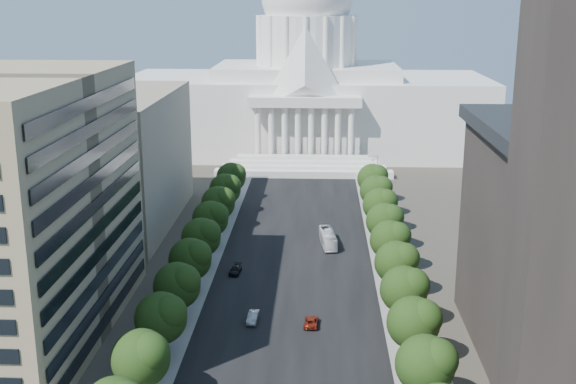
# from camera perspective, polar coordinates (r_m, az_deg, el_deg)

# --- Properties ---
(road_asphalt) EXTENTS (30.00, 260.00, 0.01)m
(road_asphalt) POSITION_cam_1_polar(r_m,az_deg,el_deg) (156.64, 0.76, -3.73)
(road_asphalt) COLOR black
(road_asphalt) RESTS_ON ground
(sidewalk_left) EXTENTS (8.00, 260.00, 0.02)m
(sidewalk_left) POSITION_cam_1_polar(r_m,az_deg,el_deg) (158.32, -6.14, -3.61)
(sidewalk_left) COLOR gray
(sidewalk_left) RESTS_ON ground
(sidewalk_right) EXTENTS (8.00, 260.00, 0.02)m
(sidewalk_right) POSITION_cam_1_polar(r_m,az_deg,el_deg) (157.26, 7.72, -3.79)
(sidewalk_right) COLOR gray
(sidewalk_right) RESTS_ON ground
(capitol) EXTENTS (120.00, 56.00, 73.00)m
(capitol) POSITION_cam_1_polar(r_m,az_deg,el_deg) (245.04, 1.47, 7.94)
(capitol) COLOR white
(capitol) RESTS_ON ground
(office_block_left_far) EXTENTS (38.00, 52.00, 30.00)m
(office_block_left_far) POSITION_cam_1_polar(r_m,az_deg,el_deg) (170.39, -15.48, 2.51)
(office_block_left_far) COLOR gray
(office_block_left_far) RESTS_ON ground
(tree_l_b) EXTENTS (7.79, 7.60, 9.97)m
(tree_l_b) POSITION_cam_1_polar(r_m,az_deg,el_deg) (95.68, -11.40, -12.67)
(tree_l_b) COLOR #33261C
(tree_l_b) RESTS_ON ground
(tree_l_c) EXTENTS (7.79, 7.60, 9.97)m
(tree_l_c) POSITION_cam_1_polar(r_m,az_deg,el_deg) (106.14, -9.86, -9.68)
(tree_l_c) COLOR #33261C
(tree_l_c) RESTS_ON ground
(tree_l_d) EXTENTS (7.79, 7.60, 9.97)m
(tree_l_d) POSITION_cam_1_polar(r_m,az_deg,el_deg) (116.90, -8.63, -7.24)
(tree_l_d) COLOR #33261C
(tree_l_d) RESTS_ON ground
(tree_l_e) EXTENTS (7.79, 7.60, 9.97)m
(tree_l_e) POSITION_cam_1_polar(r_m,az_deg,el_deg) (127.89, -7.61, -5.21)
(tree_l_e) COLOR #33261C
(tree_l_e) RESTS_ON ground
(tree_l_f) EXTENTS (7.79, 7.60, 9.97)m
(tree_l_f) POSITION_cam_1_polar(r_m,az_deg,el_deg) (139.04, -6.77, -3.50)
(tree_l_f) COLOR #33261C
(tree_l_f) RESTS_ON ground
(tree_l_g) EXTENTS (7.79, 7.60, 9.97)m
(tree_l_g) POSITION_cam_1_polar(r_m,az_deg,el_deg) (150.32, -6.05, -2.04)
(tree_l_g) COLOR #33261C
(tree_l_g) RESTS_ON ground
(tree_l_h) EXTENTS (7.79, 7.60, 9.97)m
(tree_l_h) POSITION_cam_1_polar(r_m,az_deg,el_deg) (161.70, -5.43, -0.79)
(tree_l_h) COLOR #33261C
(tree_l_h) RESTS_ON ground
(tree_l_i) EXTENTS (7.79, 7.60, 9.97)m
(tree_l_i) POSITION_cam_1_polar(r_m,az_deg,el_deg) (173.17, -4.90, 0.29)
(tree_l_i) COLOR #33261C
(tree_l_i) RESTS_ON ground
(tree_l_j) EXTENTS (7.79, 7.60, 9.97)m
(tree_l_j) POSITION_cam_1_polar(r_m,az_deg,el_deg) (184.70, -4.43, 1.24)
(tree_l_j) COLOR #33261C
(tree_l_j) RESTS_ON ground
(tree_r_b) EXTENTS (7.79, 7.60, 9.97)m
(tree_r_b) POSITION_cam_1_polar(r_m,az_deg,el_deg) (94.15, 11.02, -13.13)
(tree_r_b) COLOR #33261C
(tree_r_b) RESTS_ON ground
(tree_r_c) EXTENTS (7.79, 7.60, 9.97)m
(tree_r_c) POSITION_cam_1_polar(r_m,az_deg,el_deg) (104.77, 10.07, -10.04)
(tree_r_c) COLOR #33261C
(tree_r_c) RESTS_ON ground
(tree_r_d) EXTENTS (7.79, 7.60, 9.97)m
(tree_r_d) POSITION_cam_1_polar(r_m,az_deg,el_deg) (115.65, 9.32, -7.52)
(tree_r_d) COLOR #33261C
(tree_r_d) RESTS_ON ground
(tree_r_e) EXTENTS (7.79, 7.60, 9.97)m
(tree_r_e) POSITION_cam_1_polar(r_m,az_deg,el_deg) (126.74, 8.70, -5.44)
(tree_r_e) COLOR #33261C
(tree_r_e) RESTS_ON ground
(tree_r_f) EXTENTS (7.79, 7.60, 9.97)m
(tree_r_f) POSITION_cam_1_polar(r_m,az_deg,el_deg) (137.99, 8.19, -3.70)
(tree_r_f) COLOR #33261C
(tree_r_f) RESTS_ON ground
(tree_r_g) EXTENTS (7.79, 7.60, 9.97)m
(tree_r_g) POSITION_cam_1_polar(r_m,az_deg,el_deg) (149.35, 7.75, -2.21)
(tree_r_g) COLOR #33261C
(tree_r_g) RESTS_ON ground
(tree_r_h) EXTENTS (7.79, 7.60, 9.97)m
(tree_r_h) POSITION_cam_1_polar(r_m,az_deg,el_deg) (160.80, 7.38, -0.94)
(tree_r_h) COLOR #33261C
(tree_r_h) RESTS_ON ground
(tree_r_i) EXTENTS (7.79, 7.60, 9.97)m
(tree_r_i) POSITION_cam_1_polar(r_m,az_deg,el_deg) (172.33, 7.06, 0.16)
(tree_r_i) COLOR #33261C
(tree_r_i) RESTS_ON ground
(tree_r_j) EXTENTS (7.79, 7.60, 9.97)m
(tree_r_j) POSITION_cam_1_polar(r_m,az_deg,el_deg) (183.91, 6.78, 1.12)
(tree_r_j) COLOR #33261C
(tree_r_j) RESTS_ON ground
(streetlight_b) EXTENTS (2.61, 0.44, 9.00)m
(streetlight_b) POSITION_cam_1_polar(r_m,az_deg,el_deg) (104.53, 10.98, -10.53)
(streetlight_b) COLOR gray
(streetlight_b) RESTS_ON ground
(streetlight_c) EXTENTS (2.61, 0.44, 9.00)m
(streetlight_c) POSITION_cam_1_polar(r_m,az_deg,el_deg) (127.33, 9.39, -5.68)
(streetlight_c) COLOR gray
(streetlight_c) RESTS_ON ground
(streetlight_d) EXTENTS (2.61, 0.44, 9.00)m
(streetlight_d) POSITION_cam_1_polar(r_m,az_deg,el_deg) (150.82, 8.30, -2.31)
(streetlight_d) COLOR gray
(streetlight_d) RESTS_ON ground
(streetlight_e) EXTENTS (2.61, 0.44, 9.00)m
(streetlight_e) POSITION_cam_1_polar(r_m,az_deg,el_deg) (174.73, 7.51, 0.14)
(streetlight_e) COLOR gray
(streetlight_e) RESTS_ON ground
(streetlight_f) EXTENTS (2.61, 0.44, 9.00)m
(streetlight_f) POSITION_cam_1_polar(r_m,az_deg,el_deg) (198.91, 6.91, 2.00)
(streetlight_f) COLOR gray
(streetlight_f) RESTS_ON ground
(car_silver) EXTENTS (1.90, 4.68, 1.51)m
(car_silver) POSITION_cam_1_polar(r_m,az_deg,el_deg) (118.06, -2.79, -9.86)
(car_silver) COLOR #919398
(car_silver) RESTS_ON ground
(car_red) EXTENTS (2.44, 4.83, 1.31)m
(car_red) POSITION_cam_1_polar(r_m,az_deg,el_deg) (116.76, 1.84, -10.20)
(car_red) COLOR maroon
(car_red) RESTS_ON ground
(car_dark_b) EXTENTS (2.32, 4.78, 1.34)m
(car_dark_b) POSITION_cam_1_polar(r_m,az_deg,el_deg) (137.69, -4.18, -6.18)
(car_dark_b) COLOR black
(car_dark_b) RESTS_ON ground
(city_bus) EXTENTS (3.87, 11.33, 3.09)m
(city_bus) POSITION_cam_1_polar(r_m,az_deg,el_deg) (152.44, 3.18, -3.67)
(city_bus) COLOR silver
(city_bus) RESTS_ON ground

